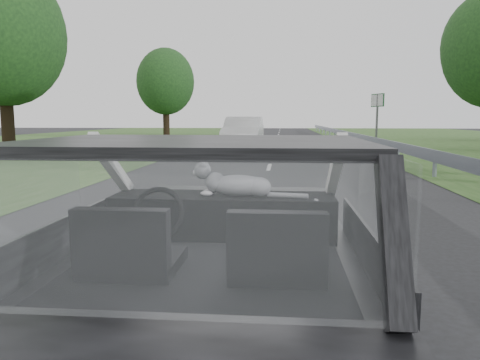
% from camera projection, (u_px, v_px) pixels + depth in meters
% --- Properties ---
extents(subject_car, '(1.80, 4.00, 1.45)m').
position_uv_depth(subject_car, '(210.00, 257.00, 2.78)').
color(subject_car, black).
rests_on(subject_car, ground).
extents(dashboard, '(1.58, 0.45, 0.30)m').
position_uv_depth(dashboard, '(223.00, 215.00, 3.38)').
color(dashboard, black).
rests_on(dashboard, subject_car).
extents(driver_seat, '(0.50, 0.72, 0.42)m').
position_uv_depth(driver_seat, '(128.00, 243.00, 2.51)').
color(driver_seat, black).
rests_on(driver_seat, subject_car).
extents(passenger_seat, '(0.50, 0.72, 0.42)m').
position_uv_depth(passenger_seat, '(277.00, 247.00, 2.44)').
color(passenger_seat, black).
rests_on(passenger_seat, subject_car).
extents(steering_wheel, '(0.36, 0.36, 0.04)m').
position_uv_depth(steering_wheel, '(158.00, 213.00, 3.12)').
color(steering_wheel, black).
rests_on(steering_wheel, dashboard).
extents(cat, '(0.60, 0.23, 0.26)m').
position_uv_depth(cat, '(239.00, 184.00, 3.29)').
color(cat, gray).
rests_on(cat, dashboard).
extents(guardrail, '(0.05, 90.00, 0.32)m').
position_uv_depth(guardrail, '(431.00, 155.00, 12.28)').
color(guardrail, gray).
rests_on(guardrail, ground).
extents(other_car, '(1.98, 4.92, 1.61)m').
position_uv_depth(other_car, '(243.00, 134.00, 22.47)').
color(other_car, silver).
rests_on(other_car, ground).
extents(highway_sign, '(0.54, 1.08, 2.80)m').
position_uv_depth(highway_sign, '(377.00, 121.00, 24.35)').
color(highway_sign, '#1B582B').
rests_on(highway_sign, ground).
extents(tree_5, '(5.80, 5.80, 7.44)m').
position_uv_depth(tree_5, '(4.00, 63.00, 18.67)').
color(tree_5, black).
rests_on(tree_5, ground).
extents(tree_6, '(4.79, 4.79, 6.62)m').
position_uv_depth(tree_6, '(166.00, 95.00, 35.65)').
color(tree_6, black).
rests_on(tree_6, ground).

